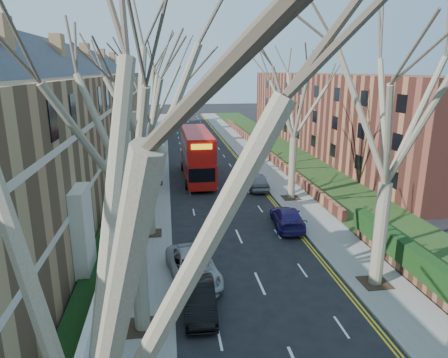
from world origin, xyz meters
name	(u,v)px	position (x,y,z in m)	size (l,w,h in m)	color
pavement_left	(155,159)	(-6.00, 39.00, 0.06)	(3.00, 102.00, 0.12)	slate
pavement_right	(252,156)	(6.00, 39.00, 0.06)	(3.00, 102.00, 0.12)	slate
terrace_left	(69,124)	(-13.65, 31.00, 5.53)	(9.70, 78.00, 13.60)	#98734D
flats_right	(330,112)	(17.46, 43.00, 4.98)	(13.97, 54.00, 10.00)	brown
front_wall_left	(136,172)	(-7.65, 31.00, 0.62)	(0.30, 78.00, 1.00)	white
grass_verge_right	(287,155)	(10.50, 39.00, 0.15)	(6.00, 102.00, 0.06)	#1D3312
tree_left_near	(60,206)	(-5.70, -4.00, 8.93)	(9.80, 9.80, 13.73)	#706350
tree_left_mid	(129,97)	(-5.70, 6.00, 9.56)	(10.50, 10.50, 14.71)	#706350
tree_left_far	(143,92)	(-5.70, 16.00, 9.24)	(10.15, 10.15, 14.22)	#706350
tree_left_dist	(150,81)	(-5.70, 28.00, 9.56)	(10.50, 10.50, 14.71)	#706350
tree_right_mid	(396,92)	(5.70, 8.00, 9.56)	(10.50, 10.50, 14.71)	#706350
tree_right_far	(296,87)	(5.70, 22.00, 9.24)	(10.15, 10.15, 14.22)	#706350
double_decker_bus	(197,156)	(-1.56, 29.77, 2.30)	(2.94, 11.21, 4.67)	#A40F0B
car_left_mid	(199,299)	(-3.24, 6.99, 0.65)	(1.38, 3.95, 1.30)	black
car_left_far	(193,267)	(-3.32, 9.88, 0.70)	(2.33, 5.06, 1.41)	#9E9EA3
car_right_near	(287,217)	(3.61, 16.19, 0.69)	(1.92, 4.73, 1.37)	navy
car_right_mid	(257,181)	(3.54, 25.37, 0.75)	(1.76, 4.39, 1.49)	gray
car_right_far	(250,175)	(3.32, 27.65, 0.69)	(1.47, 4.21, 1.39)	black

